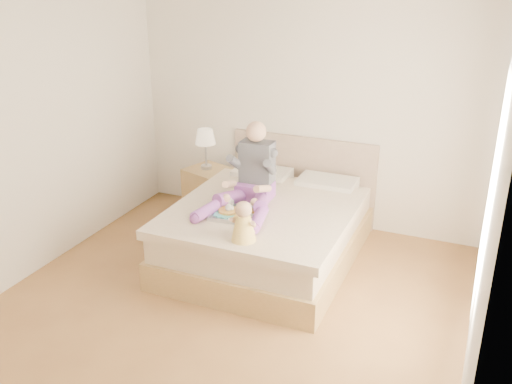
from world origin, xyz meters
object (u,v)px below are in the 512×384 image
at_px(bed, 271,227).
at_px(tray, 239,213).
at_px(nightstand, 210,194).
at_px(baby, 244,224).
at_px(adult, 251,180).

bearing_deg(bed, tray, -107.40).
distance_m(nightstand, baby, 1.90).
distance_m(bed, baby, 1.00).
bearing_deg(baby, bed, 95.43).
bearing_deg(baby, adult, 108.33).
height_order(adult, baby, adult).
bearing_deg(tray, nightstand, 123.04).
relative_size(nightstand, adult, 0.63).
height_order(adult, tray, adult).
xyz_separation_m(bed, tray, (-0.14, -0.46, 0.32)).
bearing_deg(bed, nightstand, 150.09).
bearing_deg(bed, adult, -143.27).
bearing_deg(bed, baby, -83.22).
xyz_separation_m(bed, baby, (0.11, -0.90, 0.44)).
distance_m(adult, baby, 0.82).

